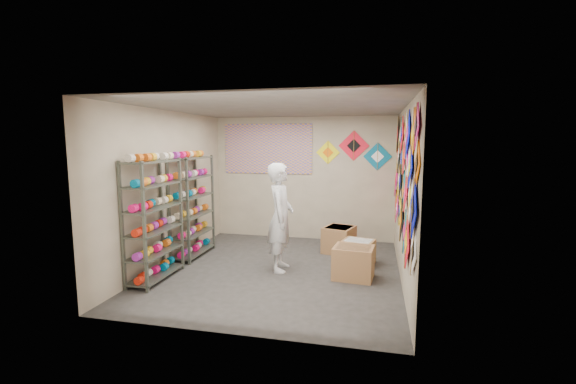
% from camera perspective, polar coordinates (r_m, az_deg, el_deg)
% --- Properties ---
extents(ground, '(4.50, 4.50, 0.00)m').
position_cam_1_polar(ground, '(6.67, -1.43, -11.45)').
color(ground, '#2D2A27').
extents(room_walls, '(4.50, 4.50, 4.50)m').
position_cam_1_polar(room_walls, '(6.33, -1.48, 2.77)').
color(room_walls, tan).
rests_on(room_walls, ground).
extents(shelf_rack_front, '(0.40, 1.10, 1.90)m').
position_cam_1_polar(shelf_rack_front, '(6.35, -19.25, -3.97)').
color(shelf_rack_front, '#4C5147').
rests_on(shelf_rack_front, ground).
extents(shelf_rack_back, '(0.40, 1.10, 1.90)m').
position_cam_1_polar(shelf_rack_back, '(7.46, -13.98, -2.10)').
color(shelf_rack_back, '#4C5147').
rests_on(shelf_rack_back, ground).
extents(string_spools, '(0.12, 2.36, 0.12)m').
position_cam_1_polar(string_spools, '(6.88, -16.43, -2.19)').
color(string_spools, '#FA0C69').
rests_on(string_spools, ground).
extents(kite_wall_display, '(0.06, 4.28, 2.12)m').
position_cam_1_polar(kite_wall_display, '(6.22, 16.66, 2.43)').
color(kite_wall_display, white).
rests_on(kite_wall_display, room_walls).
extents(back_wall_kites, '(1.61, 0.02, 0.85)m').
position_cam_1_polar(back_wall_kites, '(8.36, 9.92, 5.99)').
color(back_wall_kites, '#FAEA0E').
rests_on(back_wall_kites, room_walls).
extents(poster, '(2.00, 0.01, 1.10)m').
position_cam_1_polar(poster, '(8.67, -3.01, 6.40)').
color(poster, '#5C4DA8').
rests_on(poster, room_walls).
extents(shopkeeper, '(0.75, 0.58, 1.82)m').
position_cam_1_polar(shopkeeper, '(6.45, -1.11, -3.75)').
color(shopkeeper, beige).
rests_on(shopkeeper, ground).
extents(carton_a, '(0.66, 0.57, 0.51)m').
position_cam_1_polar(carton_a, '(6.30, 9.66, -10.26)').
color(carton_a, '#90613F').
rests_on(carton_a, ground).
extents(carton_b, '(0.62, 0.55, 0.43)m').
position_cam_1_polar(carton_b, '(7.02, 10.38, -8.74)').
color(carton_b, '#90613F').
rests_on(carton_b, ground).
extents(carton_c, '(0.67, 0.71, 0.51)m').
position_cam_1_polar(carton_c, '(7.67, 7.56, -6.99)').
color(carton_c, '#90613F').
rests_on(carton_c, ground).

